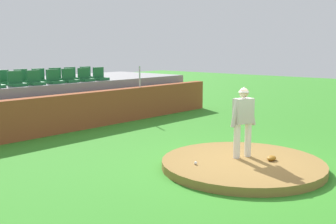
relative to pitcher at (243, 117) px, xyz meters
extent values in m
plane|color=#338724|center=(-0.25, -0.16, -1.17)|extent=(60.00, 60.00, 0.00)
cylinder|color=olive|center=(-0.25, -0.16, -1.08)|extent=(3.77, 3.77, 0.19)
cylinder|color=silver|center=(-0.16, 0.06, -0.57)|extent=(0.16, 0.16, 0.83)
cylinder|color=silver|center=(0.16, -0.06, -0.57)|extent=(0.16, 0.16, 0.83)
cube|color=#B7B2A8|center=(0.00, 0.00, 0.14)|extent=(0.52, 0.39, 0.60)
cylinder|color=#B7B2A8|center=(-0.23, 0.08, 0.10)|extent=(0.24, 0.17, 0.68)
cylinder|color=#B7B2A8|center=(0.23, -0.08, 0.10)|extent=(0.29, 0.19, 0.67)
sphere|color=beige|center=(0.00, 0.00, 0.57)|extent=(0.23, 0.23, 0.23)
cone|color=#B7B2A8|center=(0.00, 0.00, 0.65)|extent=(0.34, 0.34, 0.13)
sphere|color=white|center=(-1.24, 0.45, -0.95)|extent=(0.07, 0.07, 0.07)
ellipsoid|color=#8D5814|center=(0.21, -0.67, -0.93)|extent=(0.33, 0.25, 0.11)
cube|color=brown|center=(-0.25, 6.48, -0.54)|extent=(14.16, 0.40, 1.26)
cylinder|color=silver|center=(2.93, 6.48, 0.50)|extent=(0.06, 0.06, 0.82)
cube|color=gray|center=(-0.25, 9.25, -0.40)|extent=(13.19, 4.36, 1.54)
cube|color=#1F6234|center=(-1.62, 7.55, 0.42)|extent=(0.48, 0.44, 0.10)
cube|color=#1F6234|center=(-1.62, 7.73, 0.67)|extent=(0.48, 0.08, 0.40)
cube|color=#1F6234|center=(-0.97, 7.50, 0.42)|extent=(0.48, 0.44, 0.10)
cube|color=#1F6234|center=(-0.97, 7.68, 0.67)|extent=(0.48, 0.08, 0.40)
cube|color=#1F6234|center=(-0.22, 7.51, 0.42)|extent=(0.48, 0.44, 0.10)
cube|color=#1F6234|center=(-0.22, 7.69, 0.67)|extent=(0.48, 0.08, 0.40)
cube|color=#1F6234|center=(0.44, 7.53, 0.42)|extent=(0.48, 0.44, 0.10)
cube|color=#1F6234|center=(0.44, 7.71, 0.67)|extent=(0.48, 0.08, 0.40)
cube|color=#1F6234|center=(1.14, 7.52, 0.42)|extent=(0.48, 0.44, 0.10)
cube|color=#1F6234|center=(1.14, 7.70, 0.67)|extent=(0.48, 0.08, 0.40)
cube|color=#1F6234|center=(1.84, 7.50, 0.42)|extent=(0.48, 0.44, 0.10)
cube|color=#1F6234|center=(1.84, 7.68, 0.67)|extent=(0.48, 0.08, 0.40)
cube|color=#1F6234|center=(-1.63, 8.41, 0.42)|extent=(0.48, 0.44, 0.10)
cube|color=#1F6234|center=(-1.63, 8.59, 0.67)|extent=(0.48, 0.08, 0.40)
cube|color=#1F6234|center=(-0.93, 8.41, 0.42)|extent=(0.48, 0.44, 0.10)
cube|color=#1F6234|center=(-0.93, 8.59, 0.67)|extent=(0.48, 0.08, 0.40)
cube|color=#1F6234|center=(-0.25, 8.40, 0.42)|extent=(0.48, 0.44, 0.10)
cube|color=#1F6234|center=(-0.25, 8.58, 0.67)|extent=(0.48, 0.08, 0.40)
cube|color=#1F6234|center=(0.47, 8.40, 0.42)|extent=(0.48, 0.44, 0.10)
cube|color=#1F6234|center=(0.47, 8.58, 0.67)|extent=(0.48, 0.08, 0.40)
cube|color=#1F6234|center=(1.13, 8.39, 0.42)|extent=(0.48, 0.44, 0.10)
cube|color=#1F6234|center=(1.13, 8.57, 0.67)|extent=(0.48, 0.08, 0.40)
cube|color=#1F6234|center=(1.88, 8.40, 0.42)|extent=(0.48, 0.44, 0.10)
cube|color=#1F6234|center=(1.88, 8.58, 0.67)|extent=(0.48, 0.08, 0.40)
camera|label=1|loc=(-8.19, -4.90, 1.60)|focal=43.03mm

